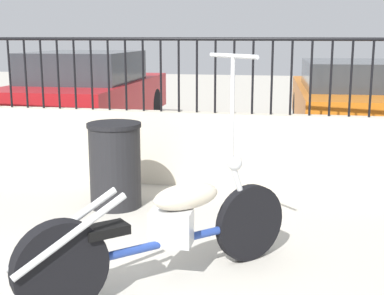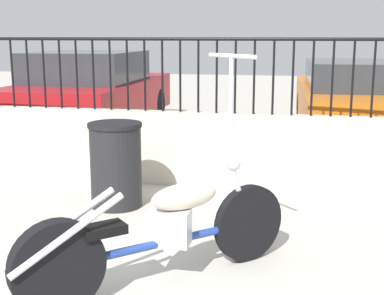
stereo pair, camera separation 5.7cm
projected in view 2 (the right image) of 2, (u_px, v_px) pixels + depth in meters
low_wall at (181, 148)px, 6.03m from camera, size 9.93×0.18×0.83m
fence_railing at (180, 62)px, 5.83m from camera, size 9.93×0.04×0.81m
motorcycle_blue at (152, 233)px, 3.55m from camera, size 1.58×1.53×1.55m
trash_bin at (116, 165)px, 5.24m from camera, size 0.53×0.53×0.84m
car_red at (91, 92)px, 9.28m from camera, size 1.94×4.21×1.39m
car_orange at (361, 101)px, 8.35m from camera, size 2.05×4.30×1.28m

